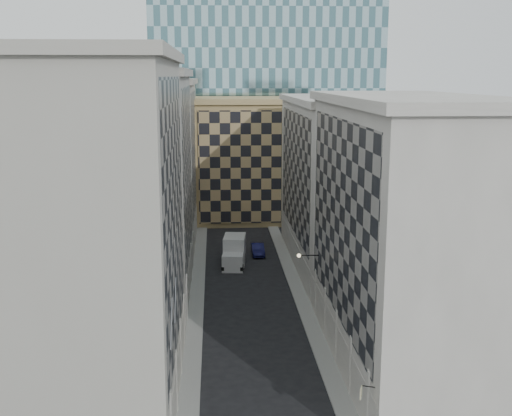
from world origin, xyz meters
name	(u,v)px	position (x,y,z in m)	size (l,w,h in m)	color
sidewalk_west	(197,300)	(-5.25, 30.00, 0.07)	(1.50, 100.00, 0.15)	gray
sidewalk_east	(301,297)	(5.25, 30.00, 0.07)	(1.50, 100.00, 0.15)	gray
bldg_left_a	(102,232)	(-10.88, 11.00, 11.82)	(10.80, 22.80, 23.70)	#A4A094
bldg_left_b	(139,185)	(-10.88, 33.00, 11.32)	(10.80, 22.80, 22.70)	gray
bldg_left_c	(158,161)	(-10.88, 55.00, 10.83)	(10.80, 22.80, 21.70)	#A4A094
bldg_right_a	(403,234)	(10.88, 15.00, 10.32)	(10.80, 26.80, 20.70)	#B4AFA5
bldg_right_b	(336,182)	(10.89, 42.00, 9.85)	(10.80, 28.80, 19.70)	#B4AFA5
tan_block	(248,159)	(2.00, 67.90, 9.44)	(16.80, 14.80, 18.80)	tan
church_tower	(232,47)	(0.00, 82.00, 26.95)	(7.20, 7.20, 51.50)	#2F2824
flagpoles_left	(173,311)	(-5.90, 6.00, 8.00)	(0.10, 6.33, 2.33)	gray
bracket_lamp	(301,256)	(4.38, 24.00, 6.20)	(1.98, 0.36, 0.36)	black
box_truck	(234,253)	(-1.09, 42.12, 1.46)	(3.11, 6.34, 3.36)	silver
dark_car	(258,249)	(2.00, 46.31, 0.73)	(1.54, 4.41, 1.45)	#10123D
shop_sign	(362,392)	(5.19, 3.00, 3.84)	(0.95, 0.63, 0.72)	black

